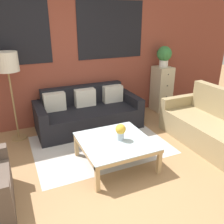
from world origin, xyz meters
TOP-DOWN VIEW (x-y plane):
  - ground_plane at (0.00, 0.00)m, footprint 16.00×16.00m
  - wall_back_brick at (0.00, 2.44)m, footprint 8.40×0.09m
  - rug at (0.20, 1.19)m, footprint 2.21×1.59m
  - couch_dark at (0.26, 1.95)m, footprint 1.98×0.88m
  - settee_vintage at (1.97, 0.49)m, footprint 0.80×1.68m
  - coffee_table at (0.20, 0.58)m, footprint 0.99×0.99m
  - floor_lamp at (-1.05, 2.03)m, footprint 0.37×0.37m
  - drawer_cabinet at (2.11, 2.16)m, footprint 0.37×0.42m
  - potted_plant at (2.11, 2.16)m, footprint 0.32×0.32m
  - flower_vase at (0.28, 0.56)m, footprint 0.15×0.15m

SIDE VIEW (x-z plane):
  - ground_plane at x=0.00m, z-range 0.00..0.00m
  - rug at x=0.20m, z-range 0.00..0.00m
  - couch_dark at x=0.26m, z-range -0.10..0.68m
  - settee_vintage at x=1.97m, z-range -0.15..0.77m
  - coffee_table at x=0.20m, z-range 0.14..0.54m
  - drawer_cabinet at x=2.11m, z-range 0.00..1.02m
  - flower_vase at x=0.28m, z-range 0.41..0.66m
  - potted_plant at x=2.11m, z-range 1.05..1.50m
  - floor_lamp at x=-1.05m, z-range 0.55..2.09m
  - wall_back_brick at x=0.00m, z-range 0.01..2.81m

